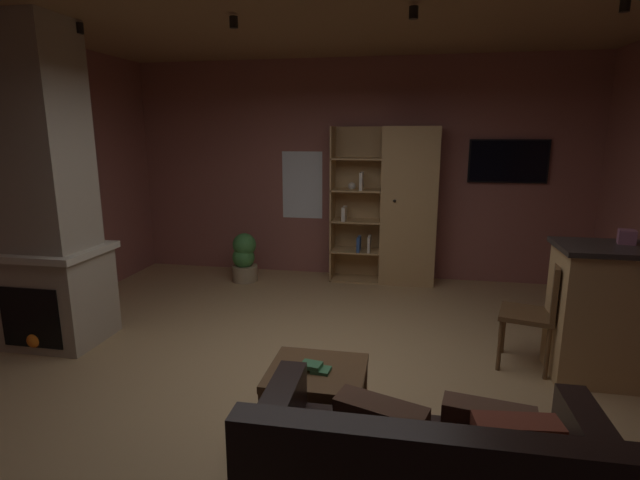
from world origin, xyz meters
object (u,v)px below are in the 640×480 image
(coffee_table, at_px, (317,381))
(table_book_1, at_px, (311,365))
(wall_mounted_tv, at_px, (508,161))
(table_book_0, at_px, (321,370))
(dining_chair, at_px, (538,308))
(potted_floor_plant, at_px, (244,258))
(stone_fireplace, at_px, (45,205))
(bookshelf_cabinet, at_px, (402,207))
(tissue_box, at_px, (627,237))

(coffee_table, distance_m, table_book_1, 0.13)
(wall_mounted_tv, bearing_deg, table_book_0, -115.33)
(dining_chair, bearing_deg, coffee_table, -144.32)
(table_book_1, xyz_separation_m, potted_floor_plant, (-1.55, 3.06, -0.13))
(table_book_1, bearing_deg, table_book_0, -6.45)
(table_book_0, xyz_separation_m, potted_floor_plant, (-1.61, 3.07, -0.11))
(coffee_table, height_order, table_book_0, table_book_0)
(stone_fireplace, height_order, bookshelf_cabinet, stone_fireplace)
(stone_fireplace, bearing_deg, dining_chair, 3.44)
(dining_chair, bearing_deg, stone_fireplace, -176.56)
(stone_fireplace, distance_m, bookshelf_cabinet, 4.01)
(coffee_table, bearing_deg, table_book_0, -39.79)
(stone_fireplace, xyz_separation_m, tissue_box, (4.90, 0.26, -0.16))
(bookshelf_cabinet, bearing_deg, table_book_0, -97.02)
(stone_fireplace, distance_m, wall_mounted_tv, 5.19)
(table_book_1, relative_size, wall_mounted_tv, 0.14)
(table_book_0, relative_size, table_book_1, 0.90)
(tissue_box, height_order, wall_mounted_tv, wall_mounted_tv)
(bookshelf_cabinet, xyz_separation_m, dining_chair, (1.18, -2.22, -0.47))
(table_book_0, relative_size, potted_floor_plant, 0.18)
(table_book_1, distance_m, dining_chair, 2.05)
(bookshelf_cabinet, bearing_deg, wall_mounted_tv, 9.21)
(stone_fireplace, relative_size, bookshelf_cabinet, 1.43)
(table_book_1, distance_m, wall_mounted_tv, 4.20)
(coffee_table, distance_m, table_book_0, 0.11)
(table_book_1, xyz_separation_m, wall_mounted_tv, (1.78, 3.62, 1.14))
(bookshelf_cabinet, bearing_deg, potted_floor_plant, -170.27)
(stone_fireplace, xyz_separation_m, coffee_table, (2.68, -0.92, -0.97))
(potted_floor_plant, bearing_deg, stone_fireplace, -117.30)
(coffee_table, height_order, dining_chair, dining_chair)
(stone_fireplace, bearing_deg, wall_mounted_tv, 31.24)
(stone_fireplace, relative_size, coffee_table, 4.56)
(stone_fireplace, relative_size, table_book_1, 21.87)
(stone_fireplace, relative_size, wall_mounted_tv, 3.01)
(table_book_1, bearing_deg, wall_mounted_tv, 63.78)
(stone_fireplace, height_order, potted_floor_plant, stone_fireplace)
(wall_mounted_tv, bearing_deg, stone_fireplace, -148.76)
(stone_fireplace, height_order, wall_mounted_tv, stone_fireplace)
(wall_mounted_tv, bearing_deg, bookshelf_cabinet, -170.79)
(potted_floor_plant, bearing_deg, dining_chair, -30.17)
(coffee_table, bearing_deg, bookshelf_cabinet, 82.36)
(stone_fireplace, bearing_deg, bookshelf_cabinet, 38.33)
(bookshelf_cabinet, relative_size, tissue_box, 16.87)
(table_book_0, bearing_deg, potted_floor_plant, 117.71)
(tissue_box, height_order, table_book_1, tissue_box)
(coffee_table, bearing_deg, wall_mounted_tv, 64.06)
(dining_chair, bearing_deg, tissue_box, 0.54)
(bookshelf_cabinet, xyz_separation_m, potted_floor_plant, (-2.03, -0.35, -0.68))
(dining_chair, relative_size, wall_mounted_tv, 0.96)
(wall_mounted_tv, bearing_deg, tissue_box, -78.94)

